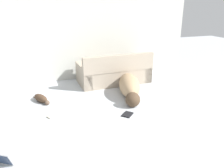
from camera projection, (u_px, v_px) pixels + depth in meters
The scene contains 6 objects.
wall_back at pixel (72, 30), 5.57m from camera, with size 6.59×0.06×2.59m.
couch at pixel (114, 73), 5.64m from camera, with size 1.82×0.93×0.79m.
dog at pixel (129, 86), 4.83m from camera, with size 0.76×1.61×0.44m.
cat at pixel (41, 99), 4.55m from camera, with size 0.35×0.57×0.15m.
book_cream at pixel (54, 116), 3.98m from camera, with size 0.25×0.21×0.02m.
book_black at pixel (127, 114), 4.02m from camera, with size 0.26×0.26×0.02m.
Camera 1 is at (-0.95, -1.46, 1.92)m, focal length 35.00 mm.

